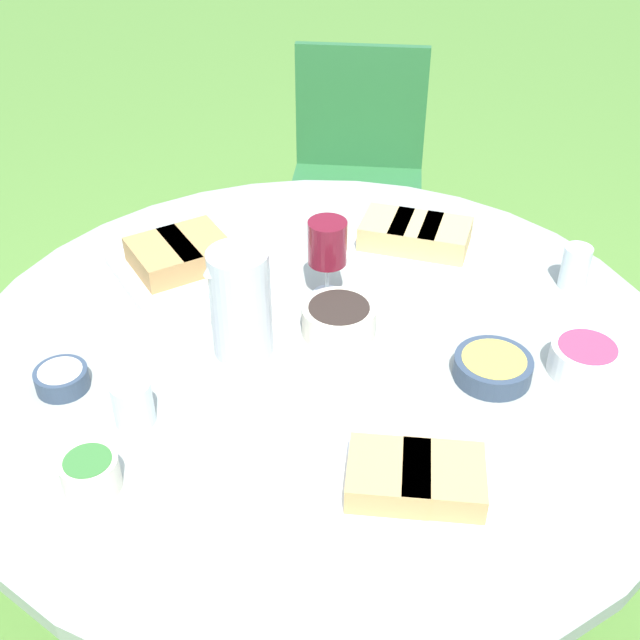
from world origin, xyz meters
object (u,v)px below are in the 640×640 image
chair_near_right (357,164)px  dining_table (320,379)px  water_pitcher (240,303)px  wine_glass (327,244)px

chair_near_right → dining_table: bearing=58.3°
water_pitcher → wine_glass: bearing=-157.0°
chair_near_right → wine_glass: 1.12m
chair_near_right → wine_glass: bearing=58.2°
chair_near_right → water_pitcher: (0.80, 1.01, 0.31)m
dining_table → wine_glass: (-0.09, -0.15, 0.22)m
dining_table → water_pitcher: bearing=-19.5°
chair_near_right → wine_glass: wine_glass is taller
chair_near_right → water_pitcher: size_ratio=3.98×
wine_glass → water_pitcher: bearing=23.0°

